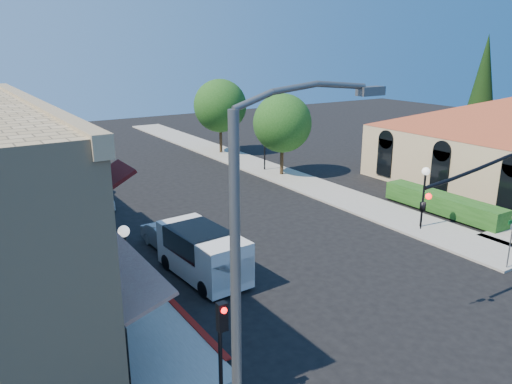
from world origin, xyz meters
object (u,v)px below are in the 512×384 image
street_tree_b (220,106)px  white_van (204,251)px  parked_car_a (175,245)px  parked_car_d (85,183)px  lamppost_left_far (49,171)px  parked_car_b (167,238)px  conifer_far (483,87)px  parked_car_c (90,197)px  secondary_signal (221,334)px  cobra_streetlight (252,301)px  lamppost_left_near (125,247)px  lamppost_right_far (265,138)px  street_tree_a (282,123)px  street_name_sign (512,235)px  lamppost_right_near (425,182)px

street_tree_b → white_van: street_tree_b is taller
parked_car_a → parked_car_d: (-0.70, 14.00, 0.04)m
lamppost_left_far → parked_car_b: lamppost_left_far is taller
conifer_far → parked_car_c: (-34.20, 4.16, -5.71)m
white_van → parked_car_a: bearing=92.6°
secondary_signal → cobra_streetlight: cobra_streetlight is taller
parked_car_c → conifer_far: bearing=-13.4°
conifer_far → white_van: bearing=-164.8°
lamppost_left_near → street_tree_b: bearing=54.2°
lamppost_left_far → lamppost_right_far: 17.12m
street_tree_a → white_van: 18.87m
cobra_streetlight → street_name_sign: (16.65, 4.20, -3.57)m
secondary_signal → parked_car_d: 24.78m
cobra_streetlight → street_name_sign: cobra_streetlight is taller
lamppost_right_near → parked_car_c: 20.52m
street_tree_b → parked_car_c: 18.36m
parked_car_b → parked_car_c: (-1.40, 9.16, 0.03)m
street_name_sign → parked_car_c: size_ratio=0.56×
lamppost_left_near → parked_car_c: bearing=80.8°
cobra_streetlight → lamppost_right_far: (17.65, 26.00, -2.53)m
street_tree_b → street_tree_a: bearing=-90.0°
street_tree_b → parked_car_b: bearing=-125.6°
street_tree_a → street_name_sign: 20.00m
lamppost_left_near → parked_car_d: lamppost_left_near is taller
secondary_signal → parked_car_a: (3.20, 10.59, -1.74)m
conifer_far → street_tree_b: 23.83m
conifer_far → lamppost_right_far: bearing=162.9°
lamppost_right_far → parked_car_a: lamppost_right_far is taller
cobra_streetlight → lamppost_left_near: bearing=86.3°
lamppost_right_near → parked_car_b: size_ratio=0.96×
cobra_streetlight → white_van: (4.48, 11.11, -4.02)m
parked_car_b → lamppost_left_near: bearing=-129.5°
conifer_far → parked_car_c: 34.92m
parked_car_d → parked_car_a: bearing=-92.8°
lamppost_left_far → parked_car_c: size_ratio=0.80×
white_van → lamppost_right_near: bearing=-4.8°
lamppost_left_far → parked_car_b: (3.70, -9.00, -2.12)m
cobra_streetlight → parked_car_d: cobra_streetlight is taller
parked_car_c → street_tree_b: bearing=26.8°
street_tree_a → cobra_streetlight: (-17.95, -24.00, 1.07)m
lamppost_right_near → parked_car_c: size_ratio=0.80×
lamppost_right_far → parked_car_a: 18.04m
street_tree_a → parked_car_b: bearing=-146.5°
street_name_sign → parked_car_a: bearing=141.5°
street_name_sign → parked_car_d: (-13.00, 23.80, -1.08)m
lamppost_right_far → lamppost_left_near: bearing=-136.7°
conifer_far → lamppost_left_near: (-36.50, -10.00, -3.62)m
conifer_far → lamppost_left_far: bearing=173.7°
white_van → cobra_streetlight: bearing=-112.0°
lamppost_left_far → parked_car_a: bearing=-69.7°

